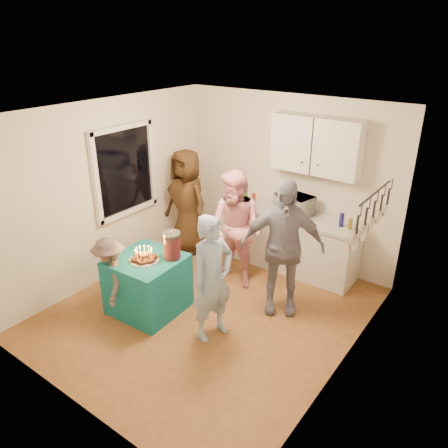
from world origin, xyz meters
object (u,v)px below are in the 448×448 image
Objects in this scene: counter at (286,241)px; punch_jar at (172,246)px; woman_back_right at (282,247)px; woman_back_left at (187,202)px; microwave at (294,204)px; woman_back_center at (236,230)px; child_near_left at (111,278)px; party_table at (148,284)px; man_birthday at (212,279)px.

counter is 6.47× the size of punch_jar.
woman_back_left is at bearing 133.69° from woman_back_right.
woman_back_center is at bearing -105.05° from microwave.
microwave is 2.81m from child_near_left.
punch_jar is (-0.62, -1.89, 0.50)m from counter.
microwave is at bearing 23.83° from woman_back_left.
child_near_left reaches higher than counter.
punch_jar reaches higher than counter.
woman_back_right reaches higher than woman_back_center.
woman_back_center is 1.55× the size of child_near_left.
woman_back_center is (0.55, 1.22, 0.48)m from party_table.
woman_back_center is 0.85m from woman_back_right.
woman_back_right is (1.12, 0.83, -0.02)m from punch_jar.
microwave is 2.03m from punch_jar.
microwave reaches higher than child_near_left.
woman_back_right is (2.07, -0.57, 0.04)m from woman_back_left.
microwave is at bearing 14.59° from man_birthday.
microwave is at bearing 64.83° from woman_back_center.
party_table is at bearing -174.05° from woman_back_right.
child_near_left is (-0.54, -0.57, -0.38)m from punch_jar.
child_near_left is (-1.66, -1.40, -0.36)m from woman_back_right.
woman_back_center is at bearing 74.10° from punch_jar.
microwave is (0.09, 0.00, 0.63)m from counter.
punch_jar reaches higher than party_table.
child_near_left is (-1.29, -0.44, -0.23)m from man_birthday.
counter is 1.26× the size of woman_back_left.
punch_jar is 1.39m from woman_back_right.
woman_back_left reaches higher than counter.
woman_back_center is at bearing 35.60° from man_birthday.
counter is 1.27m from woman_back_right.
woman_back_center is at bearing -10.23° from woman_back_left.
woman_back_center is at bearing -110.45° from counter.
woman_back_center reaches higher than man_birthday.
counter is at bearing -169.48° from microwave.
woman_back_left is (-0.69, 1.61, 0.49)m from party_table.
woman_back_center reaches higher than counter.
counter is at bearing 24.77° from woman_back_left.
microwave is 1.00m from woman_back_center.
woman_back_left reaches higher than microwave.
woman_back_center reaches higher than punch_jar.
woman_back_left is (-1.66, -0.50, -0.19)m from microwave.
man_birthday is at bearing 55.52° from child_near_left.
woman_back_left is (-0.95, 1.39, -0.06)m from punch_jar.
counter is 2.29m from party_table.
counter is at bearing 101.48° from child_near_left.
woman_back_center is 1.81m from child_near_left.
party_table is 0.47× the size of woman_back_right.
party_table is 0.49× the size of woman_back_left.
counter is 4.10× the size of microwave.
party_table is at bearing -59.70° from woman_back_left.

